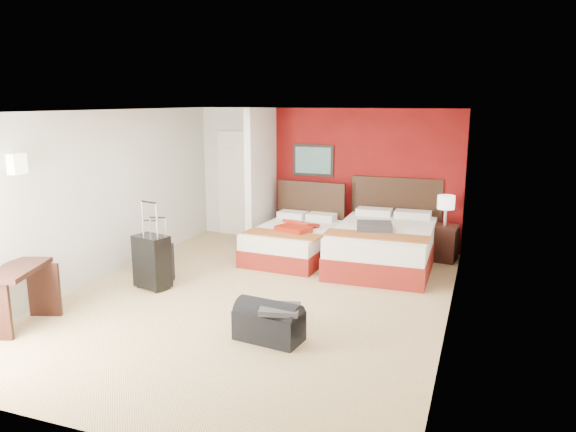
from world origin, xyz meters
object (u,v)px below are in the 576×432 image
at_px(suitcase_black, 152,263).
at_px(suitcase_charcoal, 160,265).
at_px(red_suitcase_open, 297,227).
at_px(duffel_bag, 269,324).
at_px(bed_left, 294,243).
at_px(desk, 20,297).
at_px(bed_right, 383,247).
at_px(nightstand, 444,243).
at_px(table_lamp, 446,211).
at_px(suitcase_navy, 151,256).

bearing_deg(suitcase_black, suitcase_charcoal, 110.29).
height_order(red_suitcase_open, duffel_bag, red_suitcase_open).
height_order(bed_left, desk, desk).
bearing_deg(desk, red_suitcase_open, 41.93).
distance_m(bed_right, red_suitcase_open, 1.44).
distance_m(nightstand, table_lamp, 0.55).
xyz_separation_m(bed_right, suitcase_black, (-2.90, -2.17, 0.04)).
distance_m(table_lamp, suitcase_charcoal, 4.66).
xyz_separation_m(bed_left, suitcase_black, (-1.38, -2.12, 0.10)).
height_order(bed_left, duffel_bag, bed_left).
height_order(bed_left, red_suitcase_open, red_suitcase_open).
height_order(red_suitcase_open, suitcase_black, suitcase_black).
distance_m(red_suitcase_open, suitcase_charcoal, 2.36).
bearing_deg(red_suitcase_open, duffel_bag, -56.80).
bearing_deg(duffel_bag, desk, -159.19).
bearing_deg(bed_left, desk, -114.53).
height_order(suitcase_black, suitcase_navy, suitcase_black).
distance_m(bed_left, red_suitcase_open, 0.34).
height_order(bed_left, nightstand, nightstand).
bearing_deg(desk, suitcase_navy, 66.75).
xyz_separation_m(suitcase_charcoal, suitcase_navy, (-0.44, 0.43, -0.02)).
bearing_deg(suitcase_navy, bed_left, 23.47).
bearing_deg(red_suitcase_open, suitcase_charcoal, -109.95).
height_order(suitcase_black, desk, suitcase_black).
bearing_deg(nightstand, red_suitcase_open, -152.44).
bearing_deg(suitcase_black, red_suitcase_open, 69.09).
height_order(bed_right, table_lamp, table_lamp).
distance_m(suitcase_black, duffel_bag, 2.43).
bearing_deg(table_lamp, duffel_bag, -112.08).
bearing_deg(suitcase_black, table_lamp, 52.49).
bearing_deg(bed_right, nightstand, 37.30).
bearing_deg(nightstand, suitcase_black, -135.42).
relative_size(bed_right, nightstand, 3.62).
height_order(bed_left, suitcase_black, suitcase_black).
distance_m(red_suitcase_open, table_lamp, 2.46).
bearing_deg(suitcase_navy, nightstand, 12.38).
bearing_deg(bed_left, table_lamp, 20.93).
height_order(bed_right, suitcase_black, suitcase_black).
relative_size(bed_right, red_suitcase_open, 2.92).
xyz_separation_m(bed_right, red_suitcase_open, (-1.41, -0.15, 0.25)).
distance_m(bed_right, table_lamp, 1.24).
relative_size(bed_right, suitcase_black, 2.94).
xyz_separation_m(suitcase_black, desk, (-0.67, -1.70, -0.00)).
xyz_separation_m(duffel_bag, desk, (-2.88, -0.69, 0.18)).
height_order(nightstand, desk, desk).
relative_size(red_suitcase_open, desk, 0.84).
bearing_deg(desk, bed_left, 43.73).
relative_size(red_suitcase_open, suitcase_navy, 1.47).
bearing_deg(suitcase_charcoal, bed_right, 16.73).
relative_size(bed_right, desk, 2.46).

